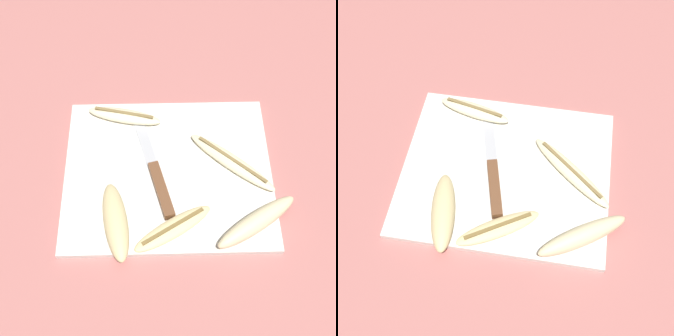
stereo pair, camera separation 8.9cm
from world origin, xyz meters
The scene contains 8 objects.
ground_plane centered at (0.00, 0.00, 0.00)m, with size 4.00×4.00×0.00m, color #B76B66.
cutting_board centered at (0.00, 0.00, 0.01)m, with size 0.40×0.34×0.01m.
knife centered at (-0.02, -0.03, 0.02)m, with size 0.08×0.24×0.02m.
banana_mellow_near centered at (-0.10, -0.11, 0.03)m, with size 0.07×0.16×0.03m.
banana_cream_curved centered at (0.15, -0.12, 0.03)m, with size 0.16×0.12×0.04m.
banana_pale_long centered at (0.12, 0.01, 0.02)m, with size 0.17×0.16×0.02m.
banana_bright_far centered at (-0.09, 0.13, 0.02)m, with size 0.16×0.07×0.02m.
banana_ripe_center centered at (0.01, -0.13, 0.02)m, with size 0.15×0.11×0.02m.
Camera 1 is at (-0.01, -0.48, 0.77)m, focal length 50.00 mm.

